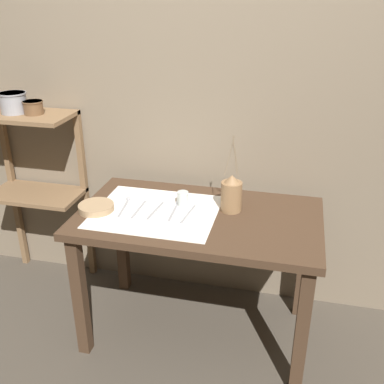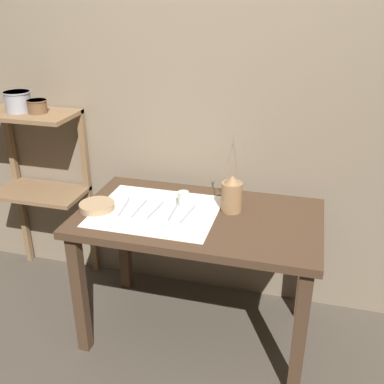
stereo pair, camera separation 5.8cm
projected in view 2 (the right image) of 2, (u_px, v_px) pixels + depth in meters
ground_plane at (198, 330)px, 2.55m from camera, size 12.00×12.00×0.00m
stone_wall_back at (220, 102)px, 2.45m from camera, size 7.00×0.06×2.40m
wooden_table at (198, 233)px, 2.29m from camera, size 1.22×0.69×0.74m
wooden_shelf_unit at (39, 165)px, 2.73m from camera, size 0.55×0.31×1.12m
linen_cloth at (156, 211)px, 2.27m from camera, size 0.61×0.51×0.00m
pitcher_with_flowers at (232, 195)px, 2.24m from camera, size 0.11×0.11×0.40m
wooden_bowl at (97, 206)px, 2.29m from camera, size 0.18×0.18×0.04m
glass_tumbler_near at (183, 198)px, 2.32m from camera, size 0.06×0.06×0.07m
spoon_inner at (127, 202)px, 2.36m from camera, size 0.04×0.22×0.02m
fork_outer at (139, 209)px, 2.29m from camera, size 0.02×0.20×0.00m
knife_center at (156, 210)px, 2.28m from camera, size 0.03×0.20×0.00m
spoon_outer at (176, 206)px, 2.31m from camera, size 0.03×0.22×0.02m
fork_inner at (188, 214)px, 2.24m from camera, size 0.03×0.20×0.00m
metal_pot_large at (18, 101)px, 2.55m from camera, size 0.15×0.15×0.11m
metal_pot_small at (37, 106)px, 2.53m from camera, size 0.11×0.11×0.07m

